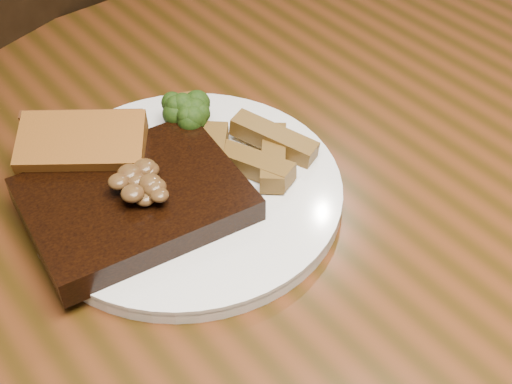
% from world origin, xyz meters
% --- Properties ---
extents(dining_table, '(1.60, 0.90, 0.75)m').
position_xyz_m(dining_table, '(0.00, 0.00, 0.66)').
color(dining_table, '#49220E').
rests_on(dining_table, ground).
extents(chair_far, '(0.51, 0.51, 0.87)m').
position_xyz_m(chair_far, '(0.03, 0.59, 0.47)').
color(chair_far, black).
rests_on(chair_far, ground).
extents(plate, '(0.35, 0.35, 0.01)m').
position_xyz_m(plate, '(-0.03, 0.06, 0.76)').
color(plate, white).
rests_on(plate, dining_table).
extents(steak, '(0.21, 0.17, 0.03)m').
position_xyz_m(steak, '(-0.08, 0.07, 0.78)').
color(steak, black).
rests_on(steak, plate).
extents(steak_bone, '(0.15, 0.03, 0.02)m').
position_xyz_m(steak_bone, '(-0.08, 0.00, 0.77)').
color(steak_bone, beige).
rests_on(steak_bone, plate).
extents(mushroom_pile, '(0.06, 0.06, 0.03)m').
position_xyz_m(mushroom_pile, '(-0.08, 0.06, 0.80)').
color(mushroom_pile, '#513819').
rests_on(mushroom_pile, steak).
extents(garlic_bread, '(0.13, 0.12, 0.03)m').
position_xyz_m(garlic_bread, '(-0.09, 0.15, 0.77)').
color(garlic_bread, brown).
rests_on(garlic_bread, plate).
extents(potato_wedges, '(0.12, 0.12, 0.02)m').
position_xyz_m(potato_wedges, '(0.03, 0.07, 0.77)').
color(potato_wedges, brown).
rests_on(potato_wedges, plate).
extents(broccoli_cluster, '(0.08, 0.08, 0.04)m').
position_xyz_m(broccoli_cluster, '(0.02, 0.13, 0.78)').
color(broccoli_cluster, '#253B0D').
rests_on(broccoli_cluster, plate).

